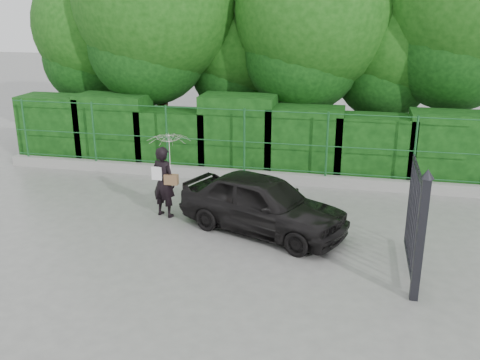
# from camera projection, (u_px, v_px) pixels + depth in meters

# --- Properties ---
(ground) EXTENTS (80.00, 80.00, 0.00)m
(ground) POSITION_uv_depth(u_px,v_px,m) (182.00, 245.00, 11.29)
(ground) COLOR gray
(kerb) EXTENTS (14.00, 0.25, 0.30)m
(kerb) POSITION_uv_depth(u_px,v_px,m) (231.00, 175.00, 15.42)
(kerb) COLOR #9E9E99
(kerb) RESTS_ON ground
(fence) EXTENTS (14.13, 0.06, 1.80)m
(fence) POSITION_uv_depth(u_px,v_px,m) (238.00, 140.00, 15.04)
(fence) COLOR #195525
(fence) RESTS_ON kerb
(hedge) EXTENTS (14.20, 1.20, 2.29)m
(hedge) POSITION_uv_depth(u_px,v_px,m) (236.00, 137.00, 16.08)
(hedge) COLOR black
(hedge) RESTS_ON ground
(trees) EXTENTS (17.10, 6.15, 8.08)m
(trees) POSITION_uv_depth(u_px,v_px,m) (289.00, 11.00, 16.77)
(trees) COLOR black
(trees) RESTS_ON ground
(gate) EXTENTS (0.22, 2.33, 2.36)m
(gate) POSITION_uv_depth(u_px,v_px,m) (418.00, 225.00, 9.31)
(gate) COLOR black
(gate) RESTS_ON ground
(woman) EXTENTS (1.01, 1.02, 2.03)m
(woman) POSITION_uv_depth(u_px,v_px,m) (167.00, 162.00, 12.46)
(woman) COLOR black
(woman) RESTS_ON ground
(car) EXTENTS (4.14, 2.87, 1.31)m
(car) POSITION_uv_depth(u_px,v_px,m) (263.00, 204.00, 11.80)
(car) COLOR black
(car) RESTS_ON ground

